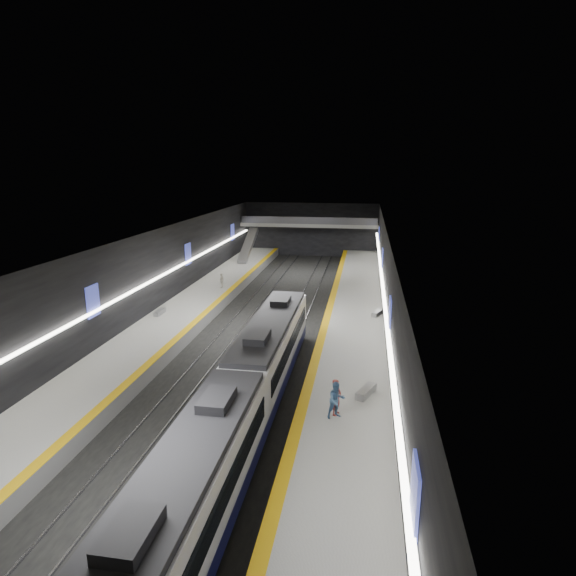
% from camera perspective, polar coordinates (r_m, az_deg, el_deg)
% --- Properties ---
extents(ground, '(70.00, 70.00, 0.00)m').
position_cam_1_polar(ground, '(40.17, -3.18, -5.26)').
color(ground, black).
rests_on(ground, ground).
extents(ceiling, '(20.00, 70.00, 0.04)m').
position_cam_1_polar(ceiling, '(38.23, -3.35, 6.11)').
color(ceiling, beige).
rests_on(ceiling, wall_left).
extents(wall_left, '(0.04, 70.00, 8.00)m').
position_cam_1_polar(wall_left, '(42.28, -16.61, 0.81)').
color(wall_left, black).
rests_on(wall_left, ground).
extents(wall_right, '(0.04, 70.00, 8.00)m').
position_cam_1_polar(wall_right, '(38.15, 11.57, -0.32)').
color(wall_right, black).
rests_on(wall_right, ground).
extents(wall_back, '(20.00, 0.04, 8.00)m').
position_cam_1_polar(wall_back, '(73.01, 2.72, 6.92)').
color(wall_back, black).
rests_on(wall_back, ground).
extents(platform_left, '(5.00, 70.00, 1.00)m').
position_cam_1_polar(platform_left, '(42.20, -13.21, -3.94)').
color(platform_left, slate).
rests_on(platform_left, ground).
extents(tile_surface_left, '(5.00, 70.00, 0.02)m').
position_cam_1_polar(tile_surface_left, '(42.05, -13.25, -3.28)').
color(tile_surface_left, '#9E9E99').
rests_on(tile_surface_left, platform_left).
extents(tactile_strip_left, '(0.60, 70.00, 0.02)m').
position_cam_1_polar(tactile_strip_left, '(41.27, -10.42, -3.45)').
color(tactile_strip_left, '#E6AB0C').
rests_on(tactile_strip_left, platform_left).
extents(platform_right, '(5.00, 70.00, 1.00)m').
position_cam_1_polar(platform_right, '(39.14, 7.64, -5.13)').
color(platform_right, slate).
rests_on(platform_right, ground).
extents(tile_surface_right, '(5.00, 70.00, 0.02)m').
position_cam_1_polar(tile_surface_right, '(38.98, 7.66, -4.42)').
color(tile_surface_right, '#9E9E99').
rests_on(tile_surface_right, platform_right).
extents(tactile_strip_right, '(0.60, 70.00, 0.02)m').
position_cam_1_polar(tactile_strip_right, '(39.08, 4.43, -4.27)').
color(tactile_strip_right, '#E6AB0C').
rests_on(tactile_strip_right, platform_right).
extents(rails, '(6.52, 70.00, 0.12)m').
position_cam_1_polar(rails, '(40.15, -3.18, -5.18)').
color(rails, gray).
rests_on(rails, ground).
extents(train, '(2.69, 30.04, 3.60)m').
position_cam_1_polar(train, '(24.55, -5.58, -13.10)').
color(train, '#10123B').
rests_on(train, ground).
extents(ad_posters, '(19.94, 53.50, 2.20)m').
position_cam_1_polar(ad_posters, '(39.84, -2.96, 1.33)').
color(ad_posters, '#3841A9').
rests_on(ad_posters, wall_left).
extents(cove_light_left, '(0.25, 68.60, 0.12)m').
position_cam_1_polar(cove_light_left, '(42.24, -16.35, 0.53)').
color(cove_light_left, white).
rests_on(cove_light_left, wall_left).
extents(cove_light_right, '(0.25, 68.60, 0.12)m').
position_cam_1_polar(cove_light_right, '(38.19, 11.25, -0.59)').
color(cove_light_right, white).
rests_on(cove_light_right, wall_right).
extents(mezzanine_bridge, '(20.00, 3.00, 1.50)m').
position_cam_1_polar(mezzanine_bridge, '(70.84, 2.54, 7.53)').
color(mezzanine_bridge, gray).
rests_on(mezzanine_bridge, wall_left).
extents(escalator, '(1.20, 7.50, 3.92)m').
position_cam_1_polar(escalator, '(65.72, -4.75, 5.08)').
color(escalator, '#99999E').
rests_on(escalator, platform_left).
extents(bench_left_far, '(0.45, 1.59, 0.39)m').
position_cam_1_polar(bench_left_far, '(42.86, -14.97, -2.79)').
color(bench_left_far, '#99999E').
rests_on(bench_left_far, platform_left).
extents(bench_right_near, '(1.18, 1.86, 0.44)m').
position_cam_1_polar(bench_right_near, '(27.80, 9.23, -12.02)').
color(bench_right_near, '#99999E').
rests_on(bench_right_near, platform_right).
extents(bench_right_far, '(1.04, 1.72, 0.41)m').
position_cam_1_polar(bench_right_far, '(41.86, 10.55, -2.93)').
color(bench_right_far, '#99999E').
rests_on(bench_right_far, platform_right).
extents(passenger_right_a, '(0.66, 0.81, 1.93)m').
position_cam_1_polar(passenger_right_a, '(25.33, 5.76, -12.77)').
color(passenger_right_a, '#AE4741').
rests_on(passenger_right_a, platform_right).
extents(passenger_right_b, '(1.18, 1.11, 1.93)m').
position_cam_1_polar(passenger_right_b, '(25.04, 5.76, -13.12)').
color(passenger_right_b, teal).
rests_on(passenger_right_b, platform_right).
extents(passenger_left_a, '(0.41, 0.91, 1.53)m').
position_cam_1_polar(passenger_left_a, '(50.62, -7.86, 0.86)').
color(passenger_left_a, beige).
rests_on(passenger_left_a, platform_left).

